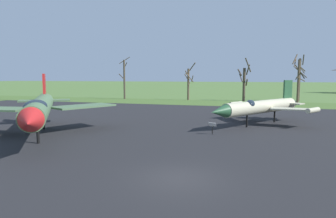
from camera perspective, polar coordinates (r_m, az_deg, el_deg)
ground_plane at (r=14.74m, az=2.11°, el=-13.53°), size 600.00×600.00×0.00m
asphalt_apron at (r=27.79m, az=9.32°, el=-4.12°), size 95.39×45.67×0.05m
grass_verge_strip at (r=56.28m, az=13.18°, el=1.03°), size 155.39×12.00×0.06m
jet_fighter_front_left at (r=31.52m, az=17.49°, el=0.46°), size 10.25×12.70×4.64m
info_placard_front_left at (r=25.53m, az=8.67°, el=-3.48°), size 0.62×0.36×1.09m
jet_fighter_front_right at (r=26.51m, az=-23.74°, el=0.22°), size 12.85×15.23×5.34m
bare_tree_far_left at (r=66.89m, az=-8.54°, el=5.93°), size 2.41×2.83×9.59m
bare_tree_left_of_center at (r=63.36m, az=4.05°, el=5.30°), size 2.23×2.77×8.16m
bare_tree_center at (r=62.92m, az=14.66°, el=5.26°), size 2.87×2.55×8.89m
bare_tree_right_of_center at (r=61.66m, az=24.06°, el=5.41°), size 2.45×2.47×9.43m
bare_tree_far_right at (r=65.99m, az=24.30°, el=5.58°), size 2.41×2.10×9.55m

